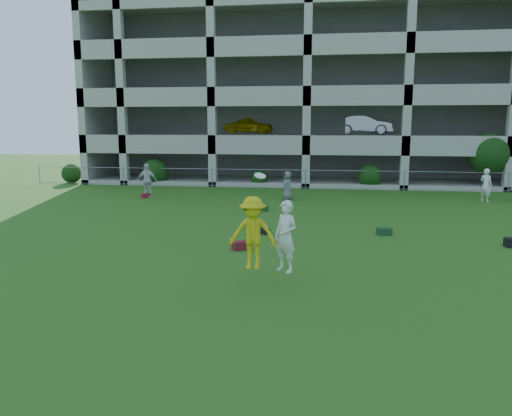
% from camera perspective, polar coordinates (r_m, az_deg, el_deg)
% --- Properties ---
extents(ground, '(100.00, 100.00, 0.00)m').
position_cam_1_polar(ground, '(12.94, 1.63, -8.41)').
color(ground, '#235114').
rests_on(ground, ground).
extents(bystander_b, '(1.12, 0.51, 1.87)m').
position_cam_1_polar(bystander_b, '(28.04, -12.36, 3.08)').
color(bystander_b, silver).
rests_on(bystander_b, ground).
extents(bystander_c, '(0.75, 0.87, 1.51)m').
position_cam_1_polar(bystander_c, '(26.76, 3.62, 2.59)').
color(bystander_c, slate).
rests_on(bystander_c, ground).
extents(bystander_e, '(0.74, 0.74, 1.73)m').
position_cam_1_polar(bystander_e, '(28.57, 24.79, 2.40)').
color(bystander_e, white).
rests_on(bystander_e, ground).
extents(bag_red_a, '(0.62, 0.55, 0.28)m').
position_cam_1_polar(bag_red_a, '(16.08, -1.73, -4.30)').
color(bag_red_a, '#581C0F').
rests_on(bag_red_a, ground).
extents(bag_black_b, '(0.46, 0.46, 0.22)m').
position_cam_1_polar(bag_black_b, '(18.35, 0.97, -2.65)').
color(bag_black_b, black).
rests_on(bag_black_b, ground).
extents(bag_green_c, '(0.58, 0.47, 0.26)m').
position_cam_1_polar(bag_green_c, '(18.80, 14.43, -2.60)').
color(bag_green_c, '#153A1F').
rests_on(bag_green_c, ground).
extents(crate_d, '(0.36, 0.36, 0.30)m').
position_cam_1_polar(crate_d, '(18.44, 27.09, -3.53)').
color(crate_d, black).
rests_on(crate_d, ground).
extents(bag_red_f, '(0.49, 0.53, 0.24)m').
position_cam_1_polar(bag_red_f, '(27.95, -12.49, 1.37)').
color(bag_red_f, '#5A1E0F').
rests_on(bag_red_f, ground).
extents(bag_green_g, '(0.53, 0.35, 0.25)m').
position_cam_1_polar(bag_green_g, '(23.17, 0.74, -0.05)').
color(bag_green_g, '#153B1C').
rests_on(bag_green_g, ground).
extents(frisbee_contest, '(1.79, 0.73, 2.46)m').
position_cam_1_polar(frisbee_contest, '(12.28, 0.59, -2.96)').
color(frisbee_contest, gold).
rests_on(frisbee_contest, ground).
extents(parking_garage, '(30.00, 14.00, 12.00)m').
position_cam_1_polar(parking_garage, '(40.01, 6.41, 12.40)').
color(parking_garage, '#9E998C').
rests_on(parking_garage, ground).
extents(fence, '(36.06, 0.06, 1.20)m').
position_cam_1_polar(fence, '(31.44, 5.68, 3.34)').
color(fence, gray).
rests_on(fence, ground).
extents(shrub_row, '(34.38, 2.52, 3.50)m').
position_cam_1_polar(shrub_row, '(32.19, 13.99, 4.85)').
color(shrub_row, '#163D11').
rests_on(shrub_row, ground).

